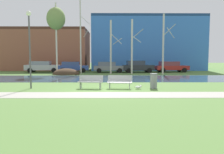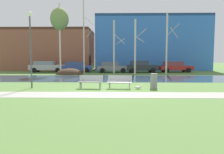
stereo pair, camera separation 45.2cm
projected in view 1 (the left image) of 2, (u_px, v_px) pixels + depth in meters
The scene contains 21 objects.
ground_plane at pixel (107, 76), 24.15m from camera, with size 120.00×120.00×0.00m, color #517538.
paved_path_strip at pixel (104, 95), 12.19m from camera, with size 60.00×1.94×0.01m, color #9E998E.
river_band at pixel (107, 78), 21.81m from camera, with size 80.00×7.07×0.01m, color #2D475B.
soil_mound at pixel (66, 74), 26.79m from camera, with size 3.26×2.50×1.48m, color #423021.
bench_left at pixel (91, 81), 14.66m from camera, with size 1.66×0.76×0.87m.
bench_right at pixel (120, 81), 14.68m from camera, with size 1.66×0.76×0.87m.
trash_bin at pixel (154, 81), 14.76m from camera, with size 0.49×0.49×0.99m.
seagull at pixel (138, 87), 14.40m from camera, with size 0.47×0.17×0.27m.
streetlamp at pixel (29, 37), 14.43m from camera, with size 0.32×0.32×5.05m.
birch_far_left at pixel (56, 19), 26.90m from camera, with size 2.24×2.24×8.64m.
birch_left at pixel (81, 37), 27.06m from camera, with size 1.31×2.23×9.02m.
birch_center_left at pixel (111, 47), 27.63m from camera, with size 1.49×2.74×6.64m.
birch_center at pixel (132, 46), 27.38m from camera, with size 1.49×2.47×6.69m.
birch_center_right at pixel (164, 44), 26.74m from camera, with size 1.54×2.70×7.24m.
parked_van_nearest_silver at pixel (43, 66), 30.68m from camera, with size 4.89×2.28×1.54m.
parked_sedan_second_blue at pixel (73, 67), 30.70m from camera, with size 4.25×2.31×1.46m.
parked_hatch_third_grey at pixel (108, 67), 30.24m from camera, with size 4.25×2.24×1.45m.
parked_wagon_fourth_dark at pixel (137, 66), 30.26m from camera, with size 4.27×2.17×1.61m.
parked_suv_fifth_red at pixel (171, 67), 30.98m from camera, with size 4.61×2.26×1.48m.
building_brick_low at pixel (47, 50), 37.66m from camera, with size 13.64×9.19×6.62m.
building_blue_store at pixel (146, 44), 37.78m from camera, with size 17.87×8.50×8.64m.
Camera 1 is at (0.33, -14.06, 2.06)m, focal length 35.65 mm.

